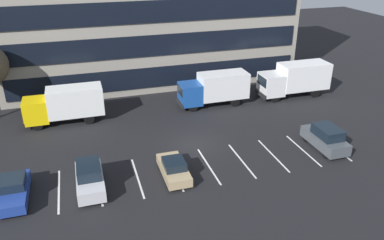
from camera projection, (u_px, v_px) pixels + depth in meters
The scene contains 10 objects.
ground_plane at pixel (195, 144), 33.28m from camera, with size 120.00×120.00×0.00m, color black.
office_building at pixel (149, 6), 44.97m from camera, with size 34.11×10.38×18.00m.
lot_markings at pixel (209, 166), 30.06m from camera, with size 22.54×5.40×0.01m.
box_truck_blue at pixel (215, 88), 40.35m from camera, with size 7.42×2.46×3.44m.
box_truck_yellow at pixel (65, 104), 36.47m from camera, with size 7.42×2.46×3.44m.
box_truck_white at pixel (295, 78), 42.66m from camera, with size 7.99×2.65×3.70m.
sedan_tan at pixel (174, 168), 28.43m from camera, with size 1.74×4.16×1.49m.
suv_silver at pixel (90, 178), 26.89m from camera, with size 1.84×4.35×1.97m.
suv_charcoal at pixel (326, 138), 32.19m from camera, with size 1.92×4.53×2.05m.
sedan_navy at pixel (13, 190), 25.88m from camera, with size 1.86×4.44×1.59m.
Camera 1 is at (-8.76, -27.87, 16.08)m, focal length 35.98 mm.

